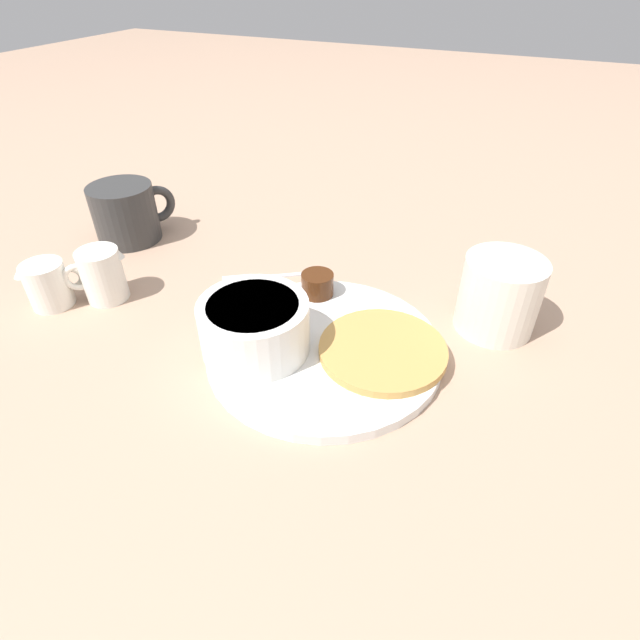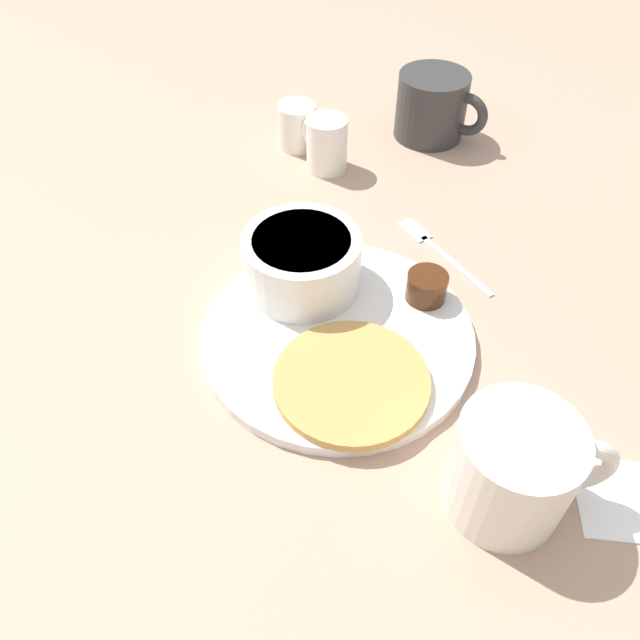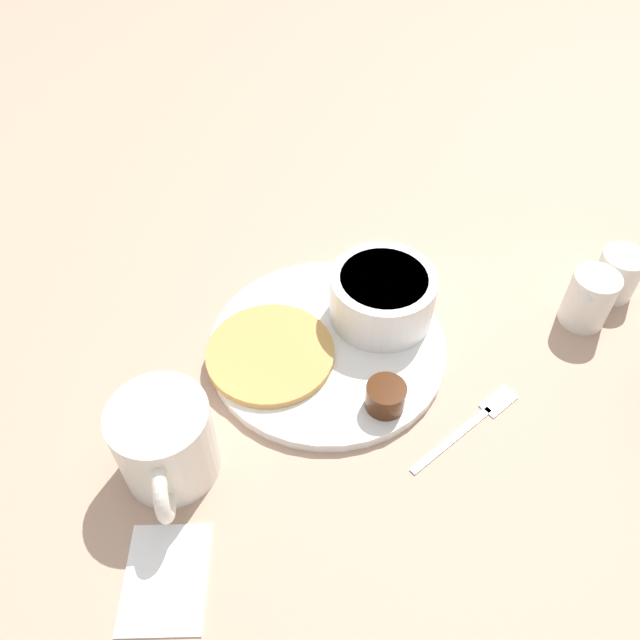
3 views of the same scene
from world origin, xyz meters
TOP-DOWN VIEW (x-y plane):
  - ground_plane at (0.00, 0.00)m, footprint 4.00×4.00m
  - plate at (0.00, 0.00)m, footprint 0.26×0.26m
  - pancake_stack at (-0.01, 0.06)m, footprint 0.14×0.14m
  - bowl at (0.04, -0.06)m, footprint 0.12×0.12m
  - syrup_cup at (-0.09, -0.05)m, footprint 0.04×0.04m
  - butter_ramekin at (0.03, -0.09)m, footprint 0.04×0.04m
  - coffee_mug at (-0.13, 0.16)m, footprint 0.12×0.09m
  - creamer_pitcher_near at (0.02, -0.30)m, footprint 0.06×0.06m
  - creamer_pitcher_far at (0.05, -0.35)m, footprint 0.06×0.06m
  - fork at (-0.11, -0.14)m, footprint 0.09×0.13m
  - napkin at (-0.23, 0.16)m, footprint 0.10×0.08m

SIDE VIEW (x-z plane):
  - ground_plane at x=0.00m, z-range 0.00..0.00m
  - fork at x=-0.11m, z-range 0.00..0.00m
  - napkin at x=-0.23m, z-range 0.00..0.00m
  - plate at x=0.00m, z-range 0.00..0.01m
  - pancake_stack at x=-0.01m, z-range 0.01..0.02m
  - syrup_cup at x=-0.09m, z-range 0.01..0.04m
  - butter_ramekin at x=0.03m, z-range 0.01..0.05m
  - creamer_pitcher_far at x=0.05m, z-range 0.00..0.06m
  - creamer_pitcher_near at x=0.02m, z-range 0.00..0.07m
  - bowl at x=0.04m, z-range 0.01..0.07m
  - coffee_mug at x=-0.13m, z-range 0.00..0.09m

